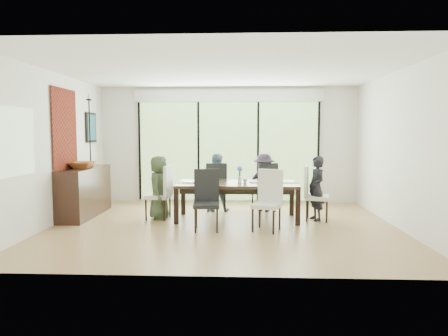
{
  "coord_description": "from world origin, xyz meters",
  "views": [
    {
      "loc": [
        0.32,
        -6.9,
        1.63
      ],
      "look_at": [
        0.0,
        0.25,
        1.0
      ],
      "focal_mm": 32.0,
      "sensor_mm": 36.0,
      "label": 1
    }
  ],
  "objects_px": {
    "chair_right_end": "(317,193)",
    "person_far_left": "(216,182)",
    "chair_far_left": "(216,186)",
    "cup_b": "(245,181)",
    "laptop": "(191,182)",
    "chair_far_right": "(264,187)",
    "sideboard": "(85,192)",
    "chair_near_right": "(266,201)",
    "person_far_right": "(264,183)",
    "person_right_end": "(316,188)",
    "chair_left_end": "(158,192)",
    "bowl": "(82,165)",
    "chair_near_left": "(206,200)",
    "vase": "(240,179)",
    "cup_a": "(201,179)",
    "table_top": "(237,184)",
    "cup_c": "(279,180)",
    "person_left_end": "(159,187)"
  },
  "relations": [
    {
      "from": "chair_right_end",
      "to": "person_far_left",
      "type": "distance_m",
      "value": 2.12
    },
    {
      "from": "chair_far_left",
      "to": "cup_b",
      "type": "distance_m",
      "value": 1.15
    },
    {
      "from": "chair_right_end",
      "to": "laptop",
      "type": "height_order",
      "value": "chair_right_end"
    },
    {
      "from": "chair_far_right",
      "to": "sideboard",
      "type": "xyz_separation_m",
      "value": [
        -3.54,
        -0.65,
        -0.04
      ]
    },
    {
      "from": "chair_near_right",
      "to": "person_far_right",
      "type": "xyz_separation_m",
      "value": [
        0.05,
        1.7,
        0.09
      ]
    },
    {
      "from": "laptop",
      "to": "person_right_end",
      "type": "bearing_deg",
      "value": 1.27
    },
    {
      "from": "laptop",
      "to": "chair_far_right",
      "type": "bearing_deg",
      "value": 32.98
    },
    {
      "from": "chair_left_end",
      "to": "chair_right_end",
      "type": "distance_m",
      "value": 3.0
    },
    {
      "from": "person_right_end",
      "to": "laptop",
      "type": "relative_size",
      "value": 3.91
    },
    {
      "from": "chair_far_right",
      "to": "bowl",
      "type": "height_order",
      "value": "bowl"
    },
    {
      "from": "chair_right_end",
      "to": "person_right_end",
      "type": "relative_size",
      "value": 0.85
    },
    {
      "from": "cup_b",
      "to": "chair_near_right",
      "type": "bearing_deg",
      "value": -65.56
    },
    {
      "from": "chair_near_left",
      "to": "vase",
      "type": "relative_size",
      "value": 9.17
    },
    {
      "from": "chair_left_end",
      "to": "cup_b",
      "type": "distance_m",
      "value": 1.67
    },
    {
      "from": "cup_a",
      "to": "cup_b",
      "type": "distance_m",
      "value": 0.89
    },
    {
      "from": "table_top",
      "to": "person_far_left",
      "type": "bearing_deg",
      "value": 118.47
    },
    {
      "from": "chair_right_end",
      "to": "chair_left_end",
      "type": "bearing_deg",
      "value": 102.77
    },
    {
      "from": "chair_near_left",
      "to": "cup_b",
      "type": "xyz_separation_m",
      "value": [
        0.65,
        0.77,
        0.23
      ]
    },
    {
      "from": "chair_near_right",
      "to": "person_far_left",
      "type": "height_order",
      "value": "person_far_left"
    },
    {
      "from": "cup_a",
      "to": "cup_c",
      "type": "relative_size",
      "value": 1.0
    },
    {
      "from": "person_far_right",
      "to": "cup_c",
      "type": "distance_m",
      "value": 0.78
    },
    {
      "from": "chair_far_left",
      "to": "bowl",
      "type": "bearing_deg",
      "value": 10.1
    },
    {
      "from": "chair_far_right",
      "to": "person_far_left",
      "type": "height_order",
      "value": "person_far_left"
    },
    {
      "from": "chair_far_left",
      "to": "chair_near_right",
      "type": "relative_size",
      "value": 1.0
    },
    {
      "from": "chair_near_right",
      "to": "vase",
      "type": "height_order",
      "value": "chair_near_right"
    },
    {
      "from": "chair_near_left",
      "to": "person_far_left",
      "type": "height_order",
      "value": "person_far_left"
    },
    {
      "from": "chair_near_right",
      "to": "cup_b",
      "type": "distance_m",
      "value": 0.88
    },
    {
      "from": "chair_left_end",
      "to": "person_right_end",
      "type": "relative_size",
      "value": 0.85
    },
    {
      "from": "chair_left_end",
      "to": "chair_far_right",
      "type": "bearing_deg",
      "value": 119.79
    },
    {
      "from": "chair_left_end",
      "to": "person_far_right",
      "type": "height_order",
      "value": "person_far_right"
    },
    {
      "from": "chair_far_right",
      "to": "cup_b",
      "type": "xyz_separation_m",
      "value": [
        -0.4,
        -0.95,
        0.23
      ]
    },
    {
      "from": "person_far_left",
      "to": "cup_b",
      "type": "distance_m",
      "value": 1.12
    },
    {
      "from": "vase",
      "to": "laptop",
      "type": "height_order",
      "value": "vase"
    },
    {
      "from": "vase",
      "to": "cup_b",
      "type": "bearing_deg",
      "value": -56.31
    },
    {
      "from": "person_right_end",
      "to": "laptop",
      "type": "height_order",
      "value": "person_right_end"
    },
    {
      "from": "cup_c",
      "to": "sideboard",
      "type": "xyz_separation_m",
      "value": [
        -3.79,
        0.1,
        -0.27
      ]
    },
    {
      "from": "bowl",
      "to": "chair_right_end",
      "type": "bearing_deg",
      "value": -1.23
    },
    {
      "from": "chair_far_right",
      "to": "person_right_end",
      "type": "bearing_deg",
      "value": 115.23
    },
    {
      "from": "chair_left_end",
      "to": "vase",
      "type": "distance_m",
      "value": 1.57
    },
    {
      "from": "chair_near_left",
      "to": "sideboard",
      "type": "relative_size",
      "value": 0.61
    },
    {
      "from": "chair_right_end",
      "to": "chair_far_left",
      "type": "relative_size",
      "value": 1.0
    },
    {
      "from": "laptop",
      "to": "cup_a",
      "type": "bearing_deg",
      "value": 57.85
    },
    {
      "from": "chair_far_left",
      "to": "chair_near_left",
      "type": "relative_size",
      "value": 1.0
    },
    {
      "from": "cup_a",
      "to": "cup_c",
      "type": "distance_m",
      "value": 1.5
    },
    {
      "from": "chair_left_end",
      "to": "cup_c",
      "type": "xyz_separation_m",
      "value": [
        2.3,
        0.1,
        0.23
      ]
    },
    {
      "from": "chair_right_end",
      "to": "person_far_right",
      "type": "bearing_deg",
      "value": 61.62
    },
    {
      "from": "chair_left_end",
      "to": "person_far_left",
      "type": "relative_size",
      "value": 0.85
    },
    {
      "from": "table_top",
      "to": "sideboard",
      "type": "xyz_separation_m",
      "value": [
        -2.99,
        0.2,
        -0.2
      ]
    },
    {
      "from": "person_left_end",
      "to": "cup_c",
      "type": "bearing_deg",
      "value": -86.84
    },
    {
      "from": "cup_b",
      "to": "chair_right_end",
      "type": "bearing_deg",
      "value": 4.24
    }
  ]
}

